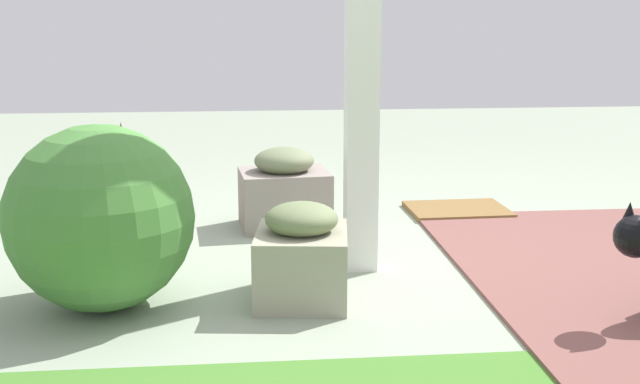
{
  "coord_description": "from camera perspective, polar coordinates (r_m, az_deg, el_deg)",
  "views": [
    {
      "loc": [
        0.7,
        3.46,
        1.13
      ],
      "look_at": [
        0.38,
        0.18,
        0.39
      ],
      "focal_mm": 44.88,
      "sensor_mm": 36.0,
      "label": 1
    }
  ],
  "objects": [
    {
      "name": "porch_pillar",
      "position": [
        3.47,
        3.06,
        12.4
      ],
      "size": [
        0.14,
        0.14,
        2.23
      ],
      "primitive_type": "cube",
      "color": "white",
      "rests_on": "ground"
    },
    {
      "name": "stone_planter_nearest",
      "position": [
        4.29,
        -2.55,
        0.09
      ],
      "size": [
        0.5,
        0.42,
        0.43
      ],
      "color": "gray",
      "rests_on": "ground"
    },
    {
      "name": "doormat",
      "position": [
        4.7,
        9.78,
        -1.28
      ],
      "size": [
        0.58,
        0.44,
        0.03
      ],
      "primitive_type": "cube",
      "rotation": [
        0.0,
        0.0,
        0.03
      ],
      "color": "brown",
      "rests_on": "ground"
    },
    {
      "name": "round_shrub",
      "position": [
        3.18,
        -15.41,
        -1.8
      ],
      "size": [
        0.73,
        0.73,
        0.73
      ],
      "primitive_type": "sphere",
      "color": "#467F38",
      "rests_on": "ground"
    },
    {
      "name": "stone_planter_mid",
      "position": [
        3.2,
        -1.31,
        -4.6
      ],
      "size": [
        0.41,
        0.46,
        0.4
      ],
      "color": "gray",
      "rests_on": "ground"
    },
    {
      "name": "ground_plane",
      "position": [
        3.71,
        5.64,
        -5.17
      ],
      "size": [
        12.0,
        12.0,
        0.0
      ],
      "primitive_type": "plane",
      "color": "gray"
    },
    {
      "name": "terracotta_pot_spiky",
      "position": [
        4.25,
        -13.81,
        0.76
      ],
      "size": [
        0.24,
        0.24,
        0.59
      ],
      "color": "#9B5534",
      "rests_on": "ground"
    }
  ]
}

